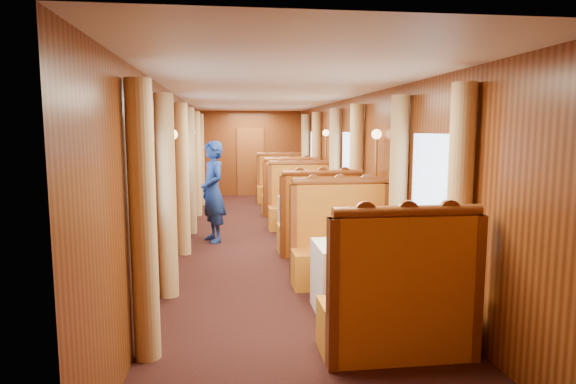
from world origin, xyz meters
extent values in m
cube|color=brown|center=(0.00, 5.97, 1.00)|extent=(0.80, 0.04, 2.00)
cube|color=white|center=(0.75, -3.50, 0.38)|extent=(1.05, 0.72, 0.75)
cube|color=#A74312|center=(0.75, -4.45, 0.23)|extent=(1.30, 0.55, 0.45)
cube|color=#A74312|center=(0.75, -4.67, 0.85)|extent=(1.30, 0.12, 0.80)
cylinder|color=brown|center=(0.75, -4.67, 1.29)|extent=(1.23, 0.10, 0.10)
cube|color=#A74312|center=(0.75, -2.55, 0.23)|extent=(1.30, 0.55, 0.45)
cube|color=#A74312|center=(0.75, -2.33, 0.85)|extent=(1.30, 0.12, 0.80)
cylinder|color=brown|center=(0.75, -2.33, 1.29)|extent=(1.23, 0.10, 0.10)
cube|color=white|center=(0.75, 0.00, 0.38)|extent=(1.05, 0.72, 0.75)
cube|color=#A74312|center=(0.75, -0.95, 0.23)|extent=(1.30, 0.55, 0.45)
cube|color=#A74312|center=(0.75, -1.17, 0.85)|extent=(1.30, 0.12, 0.80)
cylinder|color=brown|center=(0.75, -1.17, 1.29)|extent=(1.23, 0.10, 0.10)
cube|color=#A74312|center=(0.75, 0.95, 0.23)|extent=(1.30, 0.55, 0.45)
cube|color=#A74312|center=(0.75, 1.17, 0.85)|extent=(1.30, 0.12, 0.80)
cylinder|color=brown|center=(0.75, 1.17, 1.29)|extent=(1.23, 0.10, 0.10)
cube|color=white|center=(0.75, 3.50, 0.38)|extent=(1.05, 0.72, 0.75)
cube|color=#A74312|center=(0.75, 2.55, 0.23)|extent=(1.30, 0.55, 0.45)
cube|color=#A74312|center=(0.75, 2.33, 0.85)|extent=(1.30, 0.12, 0.80)
cylinder|color=brown|center=(0.75, 2.33, 1.29)|extent=(1.23, 0.10, 0.10)
cube|color=#A74312|center=(0.75, 4.45, 0.23)|extent=(1.30, 0.55, 0.45)
cube|color=#A74312|center=(0.75, 4.67, 0.85)|extent=(1.30, 0.12, 0.80)
cylinder|color=brown|center=(0.75, 4.67, 1.29)|extent=(1.23, 0.10, 0.10)
cube|color=silver|center=(0.68, -3.53, 0.76)|extent=(0.40, 0.34, 0.01)
cylinder|color=white|center=(1.04, -3.61, 0.76)|extent=(0.21, 0.21, 0.01)
cylinder|color=white|center=(0.40, -3.39, 0.79)|extent=(0.08, 0.08, 0.08)
cylinder|color=white|center=(0.40, -3.39, 0.92)|extent=(0.05, 0.05, 0.18)
cylinder|color=white|center=(0.48, -3.28, 0.79)|extent=(0.08, 0.08, 0.08)
cylinder|color=white|center=(0.48, -3.28, 0.92)|extent=(0.05, 0.05, 0.18)
cylinder|color=silver|center=(0.79, 0.03, 0.82)|extent=(0.06, 0.06, 0.14)
cylinder|color=silver|center=(0.74, 3.47, 0.82)|extent=(0.06, 0.06, 0.14)
cylinder|color=tan|center=(-1.38, -4.28, 1.18)|extent=(0.22, 0.22, 2.35)
cylinder|color=tan|center=(-1.38, -2.72, 1.18)|extent=(0.22, 0.22, 2.35)
cylinder|color=tan|center=(1.38, -4.28, 1.18)|extent=(0.22, 0.22, 2.35)
cylinder|color=tan|center=(1.38, -2.72, 1.18)|extent=(0.22, 0.22, 2.35)
cylinder|color=tan|center=(-1.38, -0.78, 1.18)|extent=(0.22, 0.22, 2.35)
cylinder|color=tan|center=(-1.38, 0.78, 1.18)|extent=(0.22, 0.22, 2.35)
cylinder|color=tan|center=(1.38, -0.78, 1.18)|extent=(0.22, 0.22, 2.35)
cylinder|color=tan|center=(1.38, 0.78, 1.18)|extent=(0.22, 0.22, 2.35)
cylinder|color=tan|center=(-1.38, 2.72, 1.18)|extent=(0.22, 0.22, 2.35)
cylinder|color=tan|center=(-1.38, 4.28, 1.18)|extent=(0.22, 0.22, 2.35)
cylinder|color=tan|center=(1.38, 2.72, 1.18)|extent=(0.22, 0.22, 2.35)
cylinder|color=tan|center=(1.38, 4.28, 1.18)|extent=(0.22, 0.22, 2.35)
cylinder|color=#BF8C3F|center=(-1.40, -1.75, 0.93)|extent=(0.04, 0.04, 1.85)
sphere|color=#FFD18C|center=(-1.40, -1.75, 1.88)|extent=(0.14, 0.14, 0.14)
cylinder|color=#BF8C3F|center=(1.40, -1.75, 0.93)|extent=(0.04, 0.04, 1.85)
sphere|color=#FFD18C|center=(1.40, -1.75, 1.88)|extent=(0.14, 0.14, 0.14)
cylinder|color=#BF8C3F|center=(-1.40, 1.75, 0.93)|extent=(0.04, 0.04, 1.85)
sphere|color=#FFD18C|center=(-1.40, 1.75, 1.88)|extent=(0.14, 0.14, 0.14)
cylinder|color=#BF8C3F|center=(1.40, 1.75, 0.93)|extent=(0.04, 0.04, 1.85)
sphere|color=#FFD18C|center=(1.40, 1.75, 1.88)|extent=(0.14, 0.14, 0.14)
imported|color=navy|center=(-0.94, 0.05, 0.88)|extent=(0.63, 0.75, 1.76)
cube|color=beige|center=(0.75, 0.76, 0.75)|extent=(0.40, 0.24, 0.55)
sphere|color=tan|center=(0.75, 0.76, 1.11)|extent=(0.20, 0.20, 0.20)
cube|color=beige|center=(0.75, 0.59, 0.52)|extent=(0.36, 0.30, 0.14)
camera|label=1|loc=(-0.68, -8.31, 1.94)|focal=30.00mm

